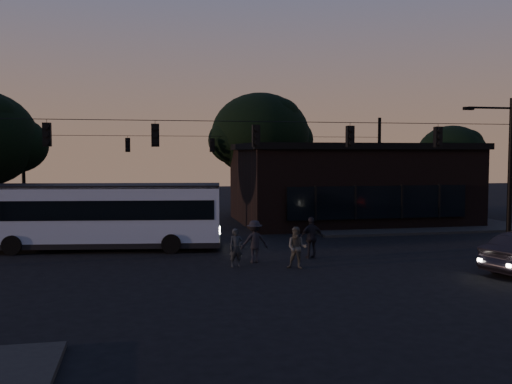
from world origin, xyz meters
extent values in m
plane|color=black|center=(0.00, 0.00, 0.00)|extent=(120.00, 120.00, 0.00)
cube|color=black|center=(12.00, 14.00, 0.07)|extent=(14.00, 10.00, 0.15)
cube|color=black|center=(9.00, 16.00, 2.50)|extent=(15.00, 10.00, 5.00)
cube|color=black|center=(9.00, 16.00, 5.20)|extent=(15.40, 10.40, 0.40)
cube|color=black|center=(9.00, 10.88, 1.80)|extent=(11.50, 0.18, 2.00)
cylinder|color=black|center=(4.00, 22.00, 2.00)|extent=(0.44, 0.44, 4.00)
ellipsoid|color=black|center=(4.00, 22.00, 6.20)|extent=(7.60, 7.60, 6.46)
cylinder|color=black|center=(18.00, 18.00, 1.50)|extent=(0.44, 0.44, 3.00)
ellipsoid|color=black|center=(18.00, 18.00, 4.65)|extent=(5.20, 5.20, 4.42)
cylinder|color=black|center=(13.00, 4.00, 3.75)|extent=(0.24, 0.24, 7.50)
cylinder|color=black|center=(0.00, 4.00, 6.20)|extent=(26.00, 0.03, 0.03)
cube|color=black|center=(-9.00, 4.00, 5.55)|extent=(0.34, 0.30, 1.00)
cube|color=black|center=(-4.50, 4.00, 5.55)|extent=(0.34, 0.30, 1.00)
cube|color=black|center=(0.00, 4.00, 5.55)|extent=(0.34, 0.30, 1.00)
cube|color=black|center=(4.50, 4.00, 5.55)|extent=(0.34, 0.30, 1.00)
cube|color=black|center=(9.00, 4.00, 5.55)|extent=(0.34, 0.30, 1.00)
cylinder|color=black|center=(-13.00, 20.00, 3.75)|extent=(0.24, 0.24, 7.50)
cylinder|color=black|center=(13.00, 20.00, 3.75)|extent=(0.24, 0.24, 7.50)
cylinder|color=black|center=(0.00, 20.00, 6.00)|extent=(26.00, 0.03, 0.03)
cube|color=black|center=(-6.00, 20.00, 5.35)|extent=(0.34, 0.30, 1.00)
cube|color=black|center=(0.00, 20.00, 5.35)|extent=(0.34, 0.30, 1.00)
cube|color=black|center=(6.00, 20.00, 5.35)|extent=(0.34, 0.30, 1.00)
cube|color=#96A3BF|center=(-6.97, 7.47, 1.81)|extent=(11.65, 4.20, 2.69)
cube|color=black|center=(-6.97, 7.47, 2.07)|extent=(11.20, 4.17, 0.93)
cube|color=black|center=(-6.97, 7.47, 3.16)|extent=(11.65, 4.20, 0.16)
cube|color=black|center=(-6.97, 7.47, 0.36)|extent=(11.76, 4.27, 0.26)
cylinder|color=black|center=(-11.10, 6.76, 0.47)|extent=(0.96, 0.39, 0.93)
cylinder|color=black|center=(-10.73, 9.32, 0.47)|extent=(0.96, 0.39, 0.93)
cylinder|color=black|center=(-3.77, 5.70, 0.47)|extent=(0.96, 0.39, 0.93)
cylinder|color=black|center=(-3.40, 8.26, 0.47)|extent=(0.96, 0.39, 0.93)
imported|color=black|center=(-1.26, 2.00, 0.81)|extent=(0.63, 0.46, 1.61)
imported|color=#3D3C37|center=(1.13, 1.10, 0.87)|extent=(1.03, 0.93, 1.74)
imported|color=black|center=(2.41, 3.20, 0.95)|extent=(1.14, 0.53, 1.89)
imported|color=black|center=(-0.33, 2.71, 0.93)|extent=(1.23, 0.74, 1.85)
camera|label=1|loc=(-5.17, -21.38, 4.77)|focal=40.00mm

